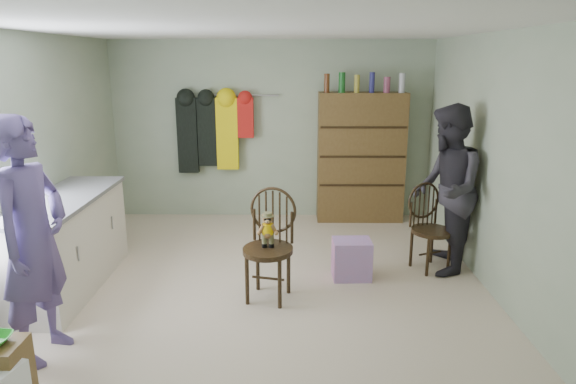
{
  "coord_description": "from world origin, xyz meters",
  "views": [
    {
      "loc": [
        0.29,
        -4.77,
        2.25
      ],
      "look_at": [
        0.25,
        0.2,
        0.95
      ],
      "focal_mm": 32.0,
      "sensor_mm": 36.0,
      "label": 1
    }
  ],
  "objects_px": {
    "counter": "(66,243)",
    "dresser": "(361,157)",
    "chair_far": "(429,224)",
    "chair_front": "(269,239)"
  },
  "relations": [
    {
      "from": "counter",
      "to": "dresser",
      "type": "xyz_separation_m",
      "value": [
        3.2,
        2.3,
        0.44
      ]
    },
    {
      "from": "chair_far",
      "to": "dresser",
      "type": "height_order",
      "value": "dresser"
    },
    {
      "from": "counter",
      "to": "chair_far",
      "type": "relative_size",
      "value": 1.97
    },
    {
      "from": "chair_far",
      "to": "dresser",
      "type": "relative_size",
      "value": 0.46
    },
    {
      "from": "chair_front",
      "to": "chair_far",
      "type": "height_order",
      "value": "chair_front"
    },
    {
      "from": "chair_front",
      "to": "chair_far",
      "type": "relative_size",
      "value": 1.13
    },
    {
      "from": "counter",
      "to": "dresser",
      "type": "relative_size",
      "value": 0.9
    },
    {
      "from": "counter",
      "to": "dresser",
      "type": "distance_m",
      "value": 3.96
    },
    {
      "from": "chair_front",
      "to": "dresser",
      "type": "height_order",
      "value": "dresser"
    },
    {
      "from": "chair_far",
      "to": "dresser",
      "type": "xyz_separation_m",
      "value": [
        -0.53,
        1.75,
        0.4
      ]
    }
  ]
}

